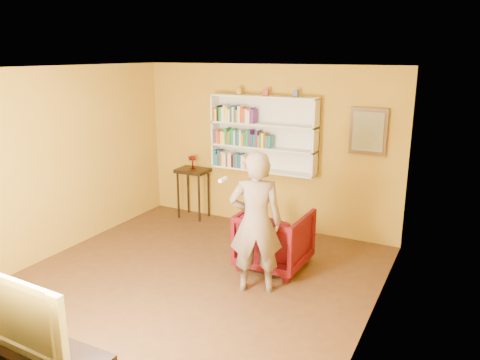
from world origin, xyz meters
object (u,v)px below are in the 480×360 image
object	(u,v)px
bookshelf	(265,134)
person	(256,223)
armchair	(274,239)
television	(28,309)
ruby_lustre	(192,159)
console_table	(193,177)

from	to	relation	value
bookshelf	person	distance (m)	2.35
bookshelf	armchair	distance (m)	1.97
bookshelf	person	world-z (taller)	bookshelf
armchair	person	distance (m)	0.86
person	television	world-z (taller)	person
person	armchair	bearing A→B (deg)	-110.27
bookshelf	ruby_lustre	world-z (taller)	bookshelf
ruby_lustre	person	bearing A→B (deg)	-42.05
bookshelf	armchair	bearing A→B (deg)	-60.36
ruby_lustre	person	distance (m)	2.88
bookshelf	console_table	xyz separation A→B (m)	(-1.31, -0.16, -0.86)
console_table	armchair	xyz separation A→B (m)	(2.09, -1.21, -0.33)
console_table	bookshelf	bearing A→B (deg)	6.96
console_table	ruby_lustre	xyz separation A→B (m)	(0.00, -0.00, 0.33)
bookshelf	console_table	distance (m)	1.57
armchair	person	xyz separation A→B (m)	(0.05, -0.71, 0.48)
armchair	console_table	bearing A→B (deg)	-28.40
console_table	armchair	world-z (taller)	console_table
ruby_lustre	person	xyz separation A→B (m)	(2.13, -1.93, -0.18)
console_table	person	distance (m)	2.88
armchair	person	world-z (taller)	person
bookshelf	ruby_lustre	bearing A→B (deg)	-173.04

